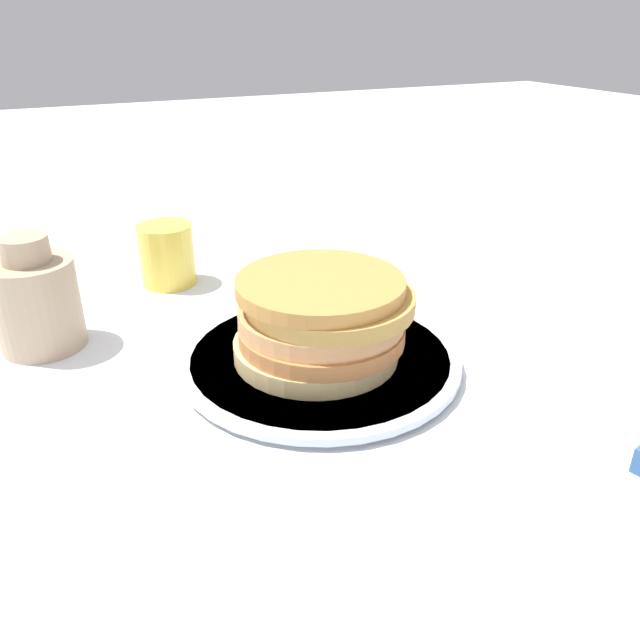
# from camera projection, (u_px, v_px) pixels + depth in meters

# --- Properties ---
(ground_plane) EXTENTS (4.00, 4.00, 0.00)m
(ground_plane) POSITION_uv_depth(u_px,v_px,m) (353.00, 371.00, 0.57)
(ground_plane) COLOR white
(plate) EXTENTS (0.26, 0.26, 0.01)m
(plate) POSITION_uv_depth(u_px,v_px,m) (320.00, 358.00, 0.58)
(plate) COLOR silver
(plate) RESTS_ON ground_plane
(pancake_stack) EXTENTS (0.16, 0.16, 0.08)m
(pancake_stack) POSITION_uv_depth(u_px,v_px,m) (322.00, 318.00, 0.56)
(pancake_stack) COLOR #DFBB77
(pancake_stack) RESTS_ON plate
(juice_glass) EXTENTS (0.07, 0.07, 0.07)m
(juice_glass) POSITION_uv_depth(u_px,v_px,m) (167.00, 255.00, 0.74)
(juice_glass) COLOR yellow
(juice_glass) RESTS_ON ground_plane
(cream_jug) EXTENTS (0.08, 0.08, 0.11)m
(cream_jug) POSITION_uv_depth(u_px,v_px,m) (36.00, 301.00, 0.60)
(cream_jug) COLOR tan
(cream_jug) RESTS_ON ground_plane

